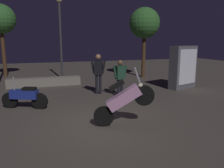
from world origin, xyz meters
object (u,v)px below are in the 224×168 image
object	(u,v)px
motorcycle_blue_parked_left	(24,96)
streetlamp_far	(60,28)
motorcycle_pink_foreground	(124,100)
kiosk_billboard	(183,67)
person_bystander_far	(120,75)
person_rider_beside	(98,70)

from	to	relation	value
motorcycle_blue_parked_left	streetlamp_far	bearing A→B (deg)	-82.66
motorcycle_pink_foreground	kiosk_billboard	size ratio (longest dim) A/B	0.78
motorcycle_pink_foreground	motorcycle_blue_parked_left	distance (m)	3.74
motorcycle_pink_foreground	kiosk_billboard	world-z (taller)	kiosk_billboard
streetlamp_far	kiosk_billboard	world-z (taller)	streetlamp_far
streetlamp_far	kiosk_billboard	size ratio (longest dim) A/B	2.34
motorcycle_blue_parked_left	kiosk_billboard	size ratio (longest dim) A/B	0.73
streetlamp_far	kiosk_billboard	xyz separation A→B (m)	(5.40, -4.73, -2.07)
motorcycle_blue_parked_left	person_bystander_far	xyz separation A→B (m)	(3.75, 0.55, 0.48)
person_bystander_far	streetlamp_far	size ratio (longest dim) A/B	0.32
motorcycle_pink_foreground	person_rider_beside	world-z (taller)	person_rider_beside
motorcycle_pink_foreground	person_bystander_far	world-z (taller)	motorcycle_pink_foreground
person_bystander_far	streetlamp_far	world-z (taller)	streetlamp_far
motorcycle_pink_foreground	person_rider_beside	distance (m)	3.99
person_rider_beside	person_bystander_far	xyz separation A→B (m)	(0.73, -0.79, -0.15)
motorcycle_pink_foreground	person_rider_beside	xyz separation A→B (m)	(0.37, 3.96, 0.32)
person_bystander_far	kiosk_billboard	xyz separation A→B (m)	(3.57, 0.60, 0.14)
person_bystander_far	person_rider_beside	bearing A→B (deg)	-144.62
motorcycle_pink_foreground	kiosk_billboard	xyz separation A→B (m)	(4.67, 3.77, 0.31)
motorcycle_blue_parked_left	person_rider_beside	bearing A→B (deg)	-130.59
person_rider_beside	motorcycle_blue_parked_left	bearing A→B (deg)	-42.42
motorcycle_pink_foreground	person_rider_beside	bearing A→B (deg)	101.47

